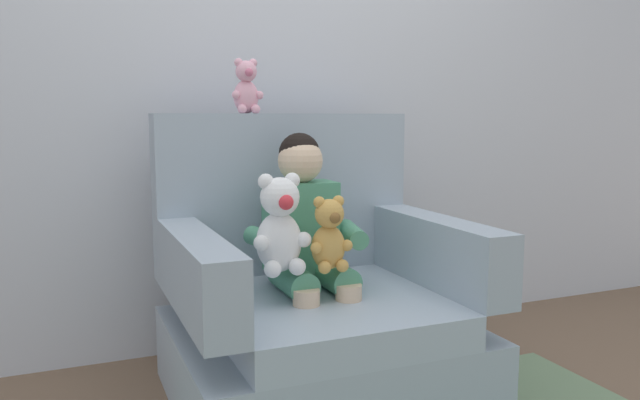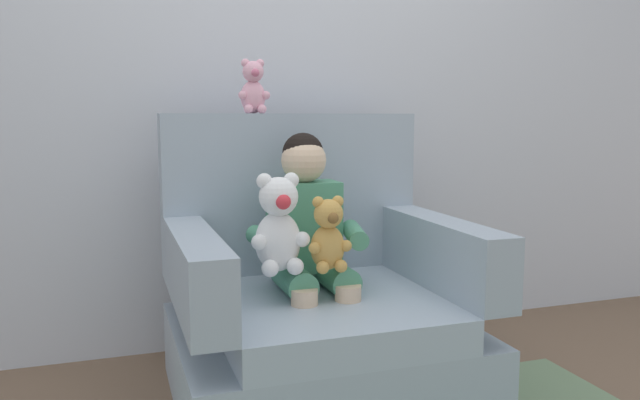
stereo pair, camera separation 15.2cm
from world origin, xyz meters
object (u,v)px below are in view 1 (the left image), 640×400
armchair (314,308)px  plush_honey (329,236)px  plush_pink_on_backrest (246,88)px  seated_child (307,233)px  plush_white (280,227)px

armchair → plush_honey: (-0.01, -0.16, 0.30)m
plush_pink_on_backrest → plush_honey: bearing=-72.6°
plush_pink_on_backrest → seated_child: bearing=-66.0°
armchair → plush_honey: size_ratio=4.04×
seated_child → plush_white: seated_child is taller
plush_honey → plush_pink_on_backrest: size_ratio=1.21×
seated_child → plush_honey: bearing=-84.2°
armchair → plush_pink_on_backrest: plush_pink_on_backrest is taller
armchair → seated_child: armchair is taller
seated_child → plush_pink_on_backrest: size_ratio=3.80×
plush_white → armchair: bearing=18.9°
plush_white → plush_honey: bearing=-27.5°
armchair → plush_white: size_ratio=3.08×
seated_child → plush_pink_on_backrest: plush_pink_on_backrest is taller
seated_child → plush_honey: seated_child is taller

